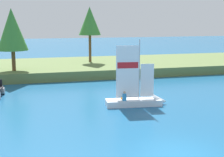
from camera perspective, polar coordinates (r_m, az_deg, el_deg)
name	(u,v)px	position (r m, az deg, el deg)	size (l,w,h in m)	color
ground_plane	(178,154)	(16.50, 11.63, -13.00)	(200.00, 200.00, 0.00)	#195684
shore_bank	(85,67)	(41.21, -4.81, 2.08)	(80.00, 13.53, 1.05)	#5B703D
shoreline_tree_left	(12,30)	(35.89, -17.34, 8.28)	(3.24, 3.24, 6.62)	brown
shoreline_tree_midleft	(90,21)	(41.54, -3.98, 10.10)	(2.82, 2.82, 7.03)	brown
sailboat	(142,100)	(24.83, 5.32, -3.77)	(4.85, 1.72, 5.39)	silver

